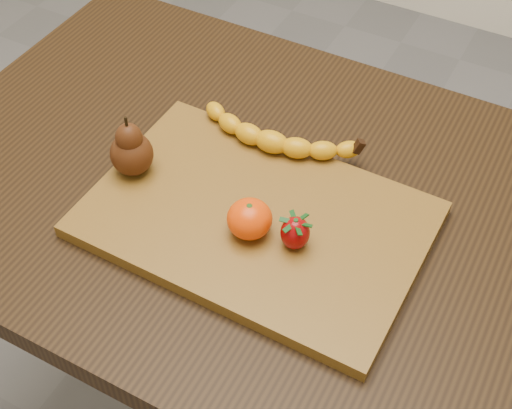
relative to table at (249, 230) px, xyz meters
The scene contains 6 objects.
table is the anchor object (origin of this frame).
cutting_board 0.13m from the table, 53.09° to the right, with size 0.45×0.30×0.02m, color brown.
banana 0.15m from the table, 85.81° to the left, with size 0.21×0.06×0.03m, color #E9A50A, non-canonical shape.
pear 0.23m from the table, 156.30° to the right, with size 0.06×0.06×0.10m, color #441F0B, non-canonical shape.
mandarin 0.18m from the table, 60.16° to the right, with size 0.06×0.06×0.05m, color #FB4302.
strawberry 0.20m from the table, 35.54° to the right, with size 0.04×0.04×0.05m, color #950406, non-canonical shape.
Camera 1 is at (0.35, -0.62, 1.50)m, focal length 50.00 mm.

